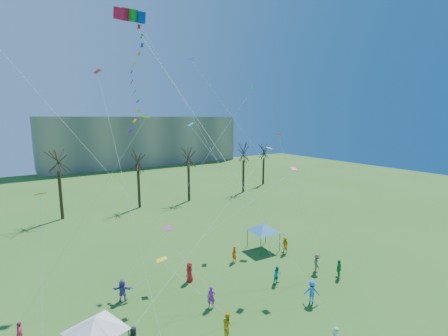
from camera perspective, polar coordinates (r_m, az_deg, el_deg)
distant_building at (r=102.43m, az=-14.46°, el=4.87°), size 60.00×14.00×15.00m
bare_tree_row at (r=52.31m, az=-17.09°, el=0.42°), size 69.57×8.75×11.17m
big_box_kite at (r=22.44m, az=-15.06°, el=15.23°), size 5.03×6.93×23.76m
canopy_tent_white at (r=22.15m, az=-22.44°, el=-24.84°), size 3.94×3.94×3.09m
canopy_tent_blue at (r=35.98m, az=7.26°, el=-10.74°), size 4.00×4.00×3.00m
festival_crowd at (r=26.72m, az=-1.01°, el=-22.14°), size 25.82×11.09×1.86m
small_kites_aloft at (r=28.09m, az=-7.15°, el=5.38°), size 27.95×16.53×32.19m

